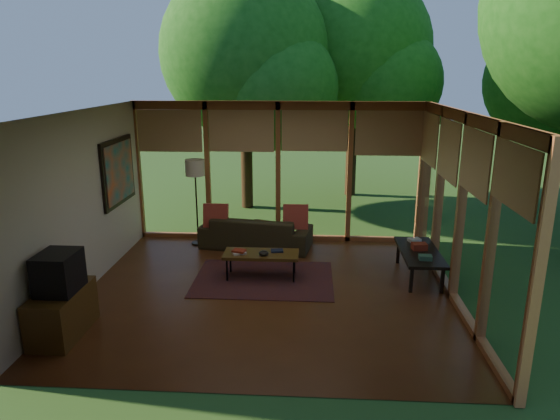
# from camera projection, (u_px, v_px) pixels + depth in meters

# --- Properties ---
(floor) EXTENTS (5.50, 5.50, 0.00)m
(floor) POSITION_uv_depth(u_px,v_px,m) (267.00, 292.00, 7.57)
(floor) COLOR brown
(floor) RESTS_ON ground
(ceiling) EXTENTS (5.50, 5.50, 0.00)m
(ceiling) POSITION_uv_depth(u_px,v_px,m) (266.00, 112.00, 6.85)
(ceiling) COLOR silver
(ceiling) RESTS_ON ground
(wall_left) EXTENTS (0.04, 5.00, 2.70)m
(wall_left) POSITION_uv_depth(u_px,v_px,m) (82.00, 203.00, 7.38)
(wall_left) COLOR beige
(wall_left) RESTS_ON ground
(wall_front) EXTENTS (5.50, 0.04, 2.70)m
(wall_front) POSITION_uv_depth(u_px,v_px,m) (244.00, 274.00, 4.81)
(wall_front) COLOR beige
(wall_front) RESTS_ON ground
(window_wall_back) EXTENTS (5.50, 0.12, 2.70)m
(window_wall_back) POSITION_uv_depth(u_px,v_px,m) (278.00, 173.00, 9.61)
(window_wall_back) COLOR #A35D32
(window_wall_back) RESTS_ON ground
(window_wall_right) EXTENTS (0.12, 5.00, 2.70)m
(window_wall_right) POSITION_uv_depth(u_px,v_px,m) (460.00, 209.00, 7.05)
(window_wall_right) COLOR #A35D32
(window_wall_right) RESTS_ON ground
(exterior_lawn) EXTENTS (40.00, 40.00, 0.00)m
(exterior_lawn) POSITION_uv_depth(u_px,v_px,m) (559.00, 185.00, 14.79)
(exterior_lawn) COLOR #284F1D
(exterior_lawn) RESTS_ON ground
(tree_nw) EXTENTS (3.88, 3.88, 5.57)m
(tree_nw) POSITION_uv_depth(u_px,v_px,m) (245.00, 54.00, 11.44)
(tree_nw) COLOR #372514
(tree_nw) RESTS_ON ground
(tree_ne) EXTENTS (3.84, 3.84, 5.69)m
(tree_ne) POSITION_uv_depth(u_px,v_px,m) (355.00, 50.00, 12.67)
(tree_ne) COLOR #372514
(tree_ne) RESTS_ON ground
(tree_far) EXTENTS (2.94, 2.94, 4.49)m
(tree_far) POSITION_uv_depth(u_px,v_px,m) (549.00, 81.00, 11.59)
(tree_far) COLOR #372514
(tree_far) RESTS_ON ground
(rug) EXTENTS (2.21, 1.57, 0.01)m
(rug) POSITION_uv_depth(u_px,v_px,m) (264.00, 279.00, 8.04)
(rug) COLOR maroon
(rug) RESTS_ON floor
(sofa) EXTENTS (2.17, 1.14, 0.60)m
(sofa) POSITION_uv_depth(u_px,v_px,m) (256.00, 232.00, 9.44)
(sofa) COLOR #322C19
(sofa) RESTS_ON floor
(pillow_left) EXTENTS (0.46, 0.24, 0.48)m
(pillow_left) POSITION_uv_depth(u_px,v_px,m) (216.00, 216.00, 9.35)
(pillow_left) COLOR maroon
(pillow_left) RESTS_ON sofa
(pillow_right) EXTENTS (0.47, 0.25, 0.49)m
(pillow_right) POSITION_uv_depth(u_px,v_px,m) (296.00, 217.00, 9.26)
(pillow_right) COLOR maroon
(pillow_right) RESTS_ON sofa
(ct_book_lower) EXTENTS (0.26, 0.23, 0.03)m
(ct_book_lower) POSITION_uv_depth(u_px,v_px,m) (239.00, 253.00, 7.96)
(ct_book_lower) COLOR beige
(ct_book_lower) RESTS_ON coffee_table
(ct_book_upper) EXTENTS (0.23, 0.20, 0.03)m
(ct_book_upper) POSITION_uv_depth(u_px,v_px,m) (239.00, 251.00, 7.95)
(ct_book_upper) COLOR maroon
(ct_book_upper) RESTS_ON coffee_table
(ct_book_side) EXTENTS (0.21, 0.17, 0.03)m
(ct_book_side) POSITION_uv_depth(u_px,v_px,m) (277.00, 251.00, 8.05)
(ct_book_side) COLOR black
(ct_book_side) RESTS_ON coffee_table
(ct_bowl) EXTENTS (0.16, 0.16, 0.07)m
(ct_bowl) POSITION_uv_depth(u_px,v_px,m) (264.00, 253.00, 7.88)
(ct_bowl) COLOR black
(ct_bowl) RESTS_ON coffee_table
(media_cabinet) EXTENTS (0.50, 1.00, 0.60)m
(media_cabinet) POSITION_uv_depth(u_px,v_px,m) (62.00, 313.00, 6.28)
(media_cabinet) COLOR brown
(media_cabinet) RESTS_ON floor
(television) EXTENTS (0.45, 0.55, 0.50)m
(television) POSITION_uv_depth(u_px,v_px,m) (59.00, 272.00, 6.13)
(television) COLOR black
(television) RESTS_ON media_cabinet
(console_book_a) EXTENTS (0.20, 0.15, 0.07)m
(console_book_a) POSITION_uv_depth(u_px,v_px,m) (425.00, 257.00, 7.61)
(console_book_a) COLOR #355D49
(console_book_a) RESTS_ON side_console
(console_book_b) EXTENTS (0.25, 0.19, 0.11)m
(console_book_b) POSITION_uv_depth(u_px,v_px,m) (419.00, 246.00, 8.04)
(console_book_b) COLOR maroon
(console_book_b) RESTS_ON side_console
(console_book_c) EXTENTS (0.23, 0.20, 0.05)m
(console_book_c) POSITION_uv_depth(u_px,v_px,m) (414.00, 240.00, 8.43)
(console_book_c) COLOR beige
(console_book_c) RESTS_ON side_console
(floor_lamp) EXTENTS (0.36, 0.36, 1.65)m
(floor_lamp) POSITION_uv_depth(u_px,v_px,m) (195.00, 173.00, 9.33)
(floor_lamp) COLOR black
(floor_lamp) RESTS_ON floor
(coffee_table) EXTENTS (1.20, 0.50, 0.43)m
(coffee_table) POSITION_uv_depth(u_px,v_px,m) (261.00, 255.00, 8.00)
(coffee_table) COLOR brown
(coffee_table) RESTS_ON floor
(side_console) EXTENTS (0.60, 1.40, 0.46)m
(side_console) POSITION_uv_depth(u_px,v_px,m) (420.00, 253.00, 8.02)
(side_console) COLOR black
(side_console) RESTS_ON floor
(wall_painting) EXTENTS (0.06, 1.35, 1.15)m
(wall_painting) POSITION_uv_depth(u_px,v_px,m) (118.00, 172.00, 8.67)
(wall_painting) COLOR black
(wall_painting) RESTS_ON wall_left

